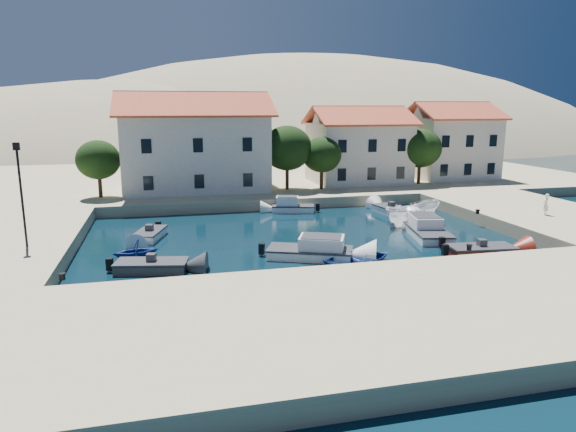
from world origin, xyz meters
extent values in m
plane|color=black|center=(0.00, 0.00, 0.00)|extent=(400.00, 400.00, 0.00)
cube|color=tan|center=(0.00, -6.00, 0.50)|extent=(52.00, 12.00, 1.00)
cube|color=tan|center=(20.50, 10.00, 0.50)|extent=(11.00, 20.00, 1.00)
cube|color=tan|center=(-19.00, 10.00, 0.50)|extent=(8.00, 20.00, 1.00)
cube|color=tan|center=(2.00, 38.00, 0.50)|extent=(80.00, 36.00, 1.00)
ellipsoid|color=tan|center=(-10.00, 110.00, -20.00)|extent=(198.00, 126.00, 72.00)
ellipsoid|color=tan|center=(35.00, 130.00, -25.00)|extent=(220.00, 176.00, 99.00)
cube|color=beige|center=(-6.00, 28.00, 4.75)|extent=(14.00, 9.00, 7.50)
pyramid|color=#AB4426|center=(-6.00, 28.00, 9.60)|extent=(14.70, 9.45, 2.20)
cube|color=beige|center=(12.00, 29.00, 4.25)|extent=(10.00, 8.00, 6.50)
pyramid|color=#AB4426|center=(12.00, 29.00, 8.40)|extent=(10.50, 8.40, 1.80)
cube|color=beige|center=(24.00, 30.00, 4.50)|extent=(9.00, 8.00, 7.00)
pyramid|color=#AB4426|center=(24.00, 30.00, 8.90)|extent=(9.45, 8.40, 1.80)
cylinder|color=#382314|center=(-15.00, 25.00, 2.25)|extent=(0.36, 0.36, 2.50)
ellipsoid|color=black|center=(-15.00, 25.00, 4.50)|extent=(4.00, 4.00, 3.60)
cylinder|color=#382314|center=(3.00, 25.50, 2.50)|extent=(0.36, 0.36, 3.00)
ellipsoid|color=black|center=(3.00, 25.50, 5.20)|extent=(5.00, 5.00, 4.50)
cylinder|color=#382314|center=(6.50, 25.00, 2.25)|extent=(0.36, 0.36, 2.50)
ellipsoid|color=black|center=(6.50, 25.00, 4.50)|extent=(4.00, 4.00, 3.60)
cylinder|color=#382314|center=(18.00, 26.00, 2.38)|extent=(0.36, 0.36, 2.75)
ellipsoid|color=black|center=(18.00, 26.00, 4.85)|extent=(4.60, 4.60, 4.14)
cylinder|color=black|center=(-17.50, 8.00, 4.00)|extent=(0.14, 0.14, 6.00)
cube|color=black|center=(-17.50, 8.00, 7.00)|extent=(0.35, 0.25, 0.45)
cylinder|color=black|center=(-14.30, 0.80, 1.15)|extent=(0.36, 0.36, 0.30)
cylinder|color=black|center=(8.00, 0.80, 1.15)|extent=(0.36, 0.36, 0.30)
cylinder|color=black|center=(14.70, 10.00, 1.15)|extent=(0.36, 0.36, 0.30)
cube|color=#35363A|center=(-10.17, 4.28, 0.25)|extent=(4.23, 2.52, 0.90)
cube|color=#35363A|center=(-10.17, 4.28, 0.58)|extent=(4.32, 2.57, 0.10)
cube|color=#35363A|center=(-10.17, 4.28, 0.80)|extent=(0.59, 0.59, 0.50)
cube|color=white|center=(-0.61, 4.71, 0.25)|extent=(5.57, 4.03, 0.90)
cube|color=#35363A|center=(-0.61, 4.71, 0.58)|extent=(5.70, 4.11, 0.10)
cube|color=white|center=(-0.61, 4.71, 0.95)|extent=(3.23, 2.78, 0.90)
imported|color=navy|center=(1.91, 2.68, 0.00)|extent=(5.15, 4.27, 0.92)
cube|color=maroon|center=(10.13, 2.64, 0.25)|extent=(4.21, 2.23, 0.90)
cube|color=#35363A|center=(10.13, 2.64, 0.58)|extent=(4.31, 2.28, 0.10)
cube|color=#35363A|center=(10.13, 2.64, 0.80)|extent=(0.55, 0.55, 0.50)
cube|color=white|center=(9.21, 7.89, 0.25)|extent=(3.41, 5.95, 0.90)
cube|color=#35363A|center=(9.21, 7.89, 0.58)|extent=(3.48, 6.09, 0.10)
cube|color=white|center=(9.21, 7.89, 0.95)|extent=(2.52, 3.30, 0.90)
imported|color=white|center=(9.86, 11.48, 0.00)|extent=(5.60, 3.23, 2.04)
cube|color=white|center=(10.23, 16.15, 0.25)|extent=(2.26, 4.04, 0.90)
cube|color=#35363A|center=(10.23, 16.15, 0.58)|extent=(2.31, 4.14, 0.10)
cube|color=#35363A|center=(10.23, 16.15, 0.80)|extent=(0.56, 0.56, 0.50)
imported|color=navy|center=(-11.17, 6.91, 0.00)|extent=(3.09, 2.80, 1.41)
cube|color=white|center=(-10.42, 12.00, 0.25)|extent=(2.52, 3.85, 0.90)
cube|color=#35363A|center=(-10.42, 12.00, 0.58)|extent=(2.57, 3.93, 0.10)
cube|color=#35363A|center=(-10.42, 12.00, 0.80)|extent=(0.62, 0.62, 0.50)
cube|color=white|center=(1.92, 18.85, 0.25)|extent=(3.96, 2.47, 0.90)
cube|color=#35363A|center=(1.92, 18.85, 0.58)|extent=(4.05, 2.53, 0.10)
cube|color=white|center=(1.92, 18.85, 0.95)|extent=(2.23, 1.79, 0.90)
imported|color=white|center=(19.54, 8.36, 1.83)|extent=(0.72, 0.68, 1.66)
camera|label=1|loc=(-9.29, -24.90, 9.22)|focal=32.00mm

